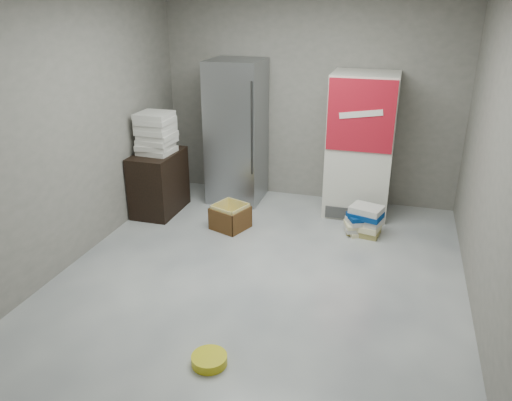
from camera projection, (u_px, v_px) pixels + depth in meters
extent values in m
plane|color=silver|center=(256.00, 284.00, 4.94)|extent=(5.00, 5.00, 0.00)
cube|color=gray|center=(309.00, 97.00, 6.62)|extent=(4.00, 0.04, 2.80)
cube|color=gray|center=(95.00, 302.00, 2.19)|extent=(4.00, 0.04, 2.80)
cube|color=gray|center=(62.00, 132.00, 4.93)|extent=(0.04, 5.00, 2.80)
cube|color=gray|center=(502.00, 168.00, 3.88)|extent=(0.04, 5.00, 2.80)
cube|color=#94969B|center=(237.00, 132.00, 6.70)|extent=(0.70, 0.70, 1.90)
cylinder|color=#333333|center=(252.00, 129.00, 6.24)|extent=(0.02, 0.02, 1.19)
cube|color=silver|center=(361.00, 145.00, 6.29)|extent=(0.80, 0.70, 1.80)
cube|color=#B51424|center=(361.00, 116.00, 5.80)|extent=(0.78, 0.02, 0.85)
cube|color=white|center=(361.00, 114.00, 5.78)|extent=(0.50, 0.01, 0.14)
cube|color=#3F3F3F|center=(353.00, 214.00, 6.27)|extent=(0.70, 0.02, 0.15)
cube|color=black|center=(159.00, 182.00, 6.48)|extent=(0.50, 0.80, 0.80)
cube|color=silver|center=(157.00, 151.00, 6.31)|extent=(0.42, 0.42, 0.06)
cube|color=silver|center=(156.00, 146.00, 6.29)|extent=(0.42, 0.42, 0.06)
cube|color=silver|center=(157.00, 141.00, 6.26)|extent=(0.43, 0.43, 0.06)
cube|color=silver|center=(157.00, 135.00, 6.24)|extent=(0.41, 0.41, 0.06)
cube|color=silver|center=(156.00, 131.00, 6.21)|extent=(0.41, 0.41, 0.06)
cube|color=silver|center=(155.00, 125.00, 6.19)|extent=(0.42, 0.42, 0.06)
cube|color=silver|center=(155.00, 120.00, 6.15)|extent=(0.41, 0.41, 0.06)
cube|color=silver|center=(154.00, 115.00, 6.13)|extent=(0.40, 0.40, 0.06)
cube|color=#A29550|center=(364.00, 231.00, 5.97)|extent=(0.39, 0.33, 0.08)
cube|color=beige|center=(364.00, 226.00, 5.93)|extent=(0.41, 0.35, 0.07)
cube|color=silver|center=(366.00, 220.00, 5.92)|extent=(0.42, 0.37, 0.08)
cube|color=navy|center=(366.00, 215.00, 5.87)|extent=(0.41, 0.36, 0.06)
cube|color=silver|center=(367.00, 209.00, 5.86)|extent=(0.42, 0.37, 0.07)
cube|color=beige|center=(361.00, 231.00, 5.99)|extent=(0.40, 0.37, 0.05)
cube|color=silver|center=(358.00, 228.00, 5.97)|extent=(0.38, 0.33, 0.05)
cube|color=beige|center=(359.00, 224.00, 5.94)|extent=(0.38, 0.34, 0.04)
cube|color=silver|center=(361.00, 221.00, 5.93)|extent=(0.40, 0.38, 0.06)
cube|color=navy|center=(362.00, 217.00, 5.90)|extent=(0.39, 0.36, 0.05)
cube|color=yellow|center=(231.00, 227.00, 6.14)|extent=(0.47, 0.47, 0.01)
cube|color=brown|center=(240.00, 213.00, 6.23)|extent=(0.36, 0.15, 0.27)
cube|color=brown|center=(220.00, 223.00, 5.95)|extent=(0.36, 0.15, 0.27)
cube|color=brown|center=(219.00, 214.00, 6.19)|extent=(0.15, 0.36, 0.27)
cube|color=brown|center=(242.00, 221.00, 5.99)|extent=(0.15, 0.36, 0.27)
cube|color=yellow|center=(239.00, 212.00, 6.21)|extent=(0.33, 0.13, 0.31)
cube|color=yellow|center=(221.00, 221.00, 5.96)|extent=(0.33, 0.13, 0.31)
cube|color=yellow|center=(220.00, 213.00, 6.18)|extent=(0.13, 0.33, 0.31)
cube|color=yellow|center=(241.00, 220.00, 5.99)|extent=(0.13, 0.33, 0.31)
cylinder|color=yellow|center=(209.00, 360.00, 3.86)|extent=(0.35, 0.35, 0.07)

